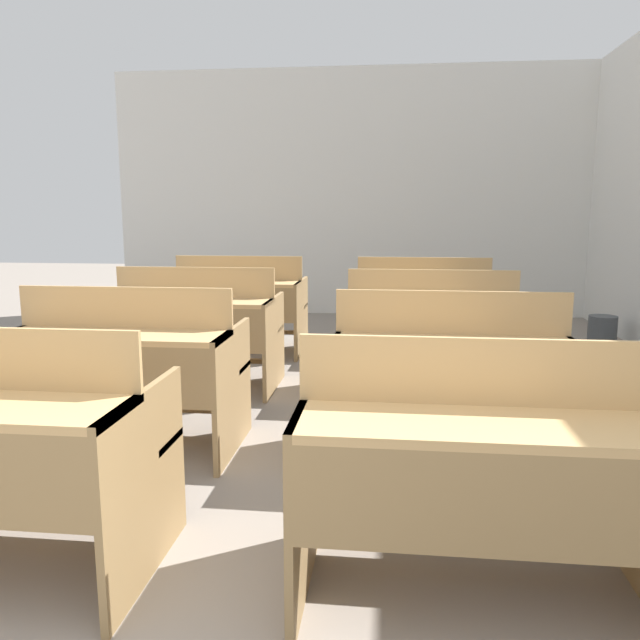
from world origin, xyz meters
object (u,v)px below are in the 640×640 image
Objects in this scene: bench_second_right at (450,375)px; bench_back_right at (423,306)px; bench_third_left at (196,326)px; bench_third_right at (431,331)px; bench_second_left at (127,367)px; wastepaper_bin at (602,330)px; bench_back_left at (239,303)px; bench_front_right at (480,470)px.

bench_back_right is (-0.02, 2.49, 0.00)m from bench_second_right.
bench_third_right is at bearing -0.39° from bench_third_left.
bench_second_left is 1.00× the size of bench_back_right.
bench_third_right is at bearing -131.80° from wastepaper_bin.
bench_back_left is at bearing 144.16° from bench_third_right.
bench_second_left is at bearing -89.70° from bench_third_left.
bench_back_left is 1.00× the size of bench_back_right.
bench_back_right reaches higher than wastepaper_bin.
bench_second_right is at bearing 0.71° from bench_second_left.
bench_third_right is 1.26m from bench_back_right.
bench_third_right is at bearing 91.00° from bench_second_right.
bench_third_left reaches higher than wastepaper_bin.
bench_front_right is 1.00× the size of bench_back_right.
bench_second_left is at bearing 145.19° from bench_front_right.
bench_front_right is 4.26× the size of wastepaper_bin.
bench_third_left is at bearing 179.61° from bench_third_right.
bench_second_right is at bearing -34.90° from bench_third_left.
bench_back_right is 2.07m from wastepaper_bin.
wastepaper_bin is at bearing 24.08° from bench_back_right.
bench_third_right is at bearing -35.84° from bench_back_left.
bench_second_right is 4.26× the size of wastepaper_bin.
bench_front_right reaches higher than wastepaper_bin.
bench_third_left is at bearing -150.16° from wastepaper_bin.
bench_front_right is at bearing -89.93° from bench_back_right.
bench_second_right is (0.01, 1.24, 0.00)m from bench_front_right.
bench_back_right is at bearing 35.31° from bench_third_left.
bench_front_right is 2.14m from bench_second_left.
bench_front_right is 3.05m from bench_third_left.
bench_second_left is 2.15m from bench_third_right.
bench_front_right is at bearing -89.84° from bench_third_right.
bench_third_right is 4.26× the size of wastepaper_bin.
bench_front_right is 4.10m from bench_back_left.
bench_front_right and bench_back_right have the same top height.
bench_third_left is 1.00× the size of bench_back_right.
wastepaper_bin is (3.60, 0.85, -0.34)m from bench_back_left.
bench_back_left is (-1.73, 1.25, 0.00)m from bench_third_right.
bench_back_left reaches higher than wastepaper_bin.
bench_second_left and bench_third_left have the same top height.
wastepaper_bin is at bearing 67.78° from bench_front_right.
bench_second_right is at bearing -54.77° from bench_back_left.
bench_back_left is at bearing 89.46° from bench_second_left.
wastepaper_bin is (3.63, 2.08, -0.34)m from bench_third_left.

